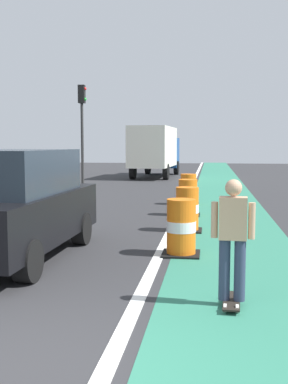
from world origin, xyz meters
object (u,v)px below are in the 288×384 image
object	(u,v)px
traffic_barrel_front	(181,228)
traffic_light_corner	(82,117)
traffic_barrel_far	(188,190)
traffic_barrel_mid	(187,210)
parked_suv_nearest	(16,204)
traffic_barrel_back	(188,198)
skateboarder_on_lane	(233,238)
delivery_truck_down_block	(156,149)

from	to	relation	value
traffic_barrel_front	traffic_light_corner	xyz separation A→B (m)	(-5.91, 14.49, 2.97)
traffic_barrel_far	traffic_light_corner	distance (m)	9.28
traffic_barrel_mid	traffic_light_corner	world-z (taller)	traffic_light_corner
parked_suv_nearest	traffic_barrel_far	world-z (taller)	parked_suv_nearest
traffic_barrel_back	traffic_light_corner	xyz separation A→B (m)	(-5.79, 9.30, 2.97)
traffic_barrel_mid	traffic_light_corner	xyz separation A→B (m)	(-5.90, 11.91, 2.97)
traffic_barrel_far	traffic_barrel_mid	bearing A→B (deg)	-87.69
skateboarder_on_lane	parked_suv_nearest	distance (m)	4.41
parked_suv_nearest	delivery_truck_down_block	xyz separation A→B (m)	(0.01, 22.56, 0.81)
traffic_barrel_front	delivery_truck_down_block	distance (m)	22.08
traffic_barrel_front	traffic_barrel_far	world-z (taller)	same
skateboarder_on_lane	traffic_light_corner	bearing A→B (deg)	111.31
traffic_barrel_mid	delivery_truck_down_block	distance (m)	19.53
traffic_barrel_far	traffic_light_corner	xyz separation A→B (m)	(-5.69, 6.70, 2.97)
traffic_barrel_far	parked_suv_nearest	bearing A→B (deg)	-108.26
parked_suv_nearest	delivery_truck_down_block	size ratio (longest dim) A/B	0.60
parked_suv_nearest	traffic_barrel_back	distance (m)	6.62
traffic_barrel_mid	traffic_barrel_far	world-z (taller)	same
parked_suv_nearest	traffic_barrel_front	world-z (taller)	parked_suv_nearest
skateboarder_on_lane	traffic_light_corner	size ratio (longest dim) A/B	0.33
traffic_barrel_mid	traffic_light_corner	distance (m)	13.62
parked_suv_nearest	delivery_truck_down_block	world-z (taller)	delivery_truck_down_block
delivery_truck_down_block	traffic_light_corner	bearing A→B (deg)	-111.48
skateboarder_on_lane	traffic_barrel_back	distance (m)	8.09
traffic_barrel_mid	traffic_barrel_back	size ratio (longest dim) A/B	1.00
parked_suv_nearest	delivery_truck_down_block	bearing A→B (deg)	89.98
parked_suv_nearest	traffic_light_corner	distance (m)	15.69
traffic_barrel_mid	traffic_barrel_far	bearing A→B (deg)	92.31
delivery_truck_down_block	traffic_barrel_mid	bearing A→B (deg)	-81.11
traffic_barrel_front	delivery_truck_down_block	size ratio (longest dim) A/B	0.14
traffic_barrel_mid	traffic_barrel_far	xyz separation A→B (m)	(-0.21, 5.21, 0.00)
traffic_barrel_mid	delivery_truck_down_block	bearing A→B (deg)	98.89
parked_suv_nearest	traffic_barrel_back	xyz separation A→B (m)	(2.91, 5.92, -0.50)
traffic_barrel_back	traffic_barrel_far	xyz separation A→B (m)	(-0.10, 2.60, 0.00)
traffic_barrel_back	traffic_barrel_far	size ratio (longest dim) A/B	1.00
skateboarder_on_lane	traffic_barrel_front	distance (m)	2.98
traffic_barrel_mid	delivery_truck_down_block	world-z (taller)	delivery_truck_down_block
skateboarder_on_lane	traffic_barrel_back	xyz separation A→B (m)	(-0.97, 8.02, -0.38)
traffic_barrel_front	parked_suv_nearest	bearing A→B (deg)	-166.45
traffic_barrel_back	traffic_barrel_far	world-z (taller)	same
skateboarder_on_lane	traffic_barrel_front	xyz separation A→B (m)	(-0.85, 2.83, -0.38)
traffic_barrel_far	traffic_barrel_back	bearing A→B (deg)	-87.78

